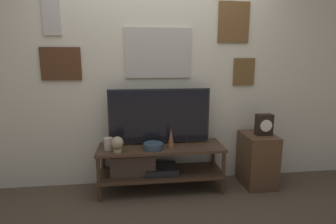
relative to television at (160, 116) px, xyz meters
name	(u,v)px	position (x,y,z in m)	size (l,w,h in m)	color
ground_plane	(164,201)	(0.01, -0.35, -0.84)	(12.00, 12.00, 0.00)	#4C3D2D
wall_back	(158,69)	(0.01, 0.17, 0.52)	(6.40, 0.08, 2.70)	beige
media_console	(151,163)	(-0.11, -0.10, -0.51)	(1.39, 0.44, 0.52)	#422D1E
television	(160,116)	(0.00, 0.00, 0.00)	(1.13, 0.05, 0.63)	black
vase_wide_bowl	(153,146)	(-0.09, -0.17, -0.29)	(0.21, 0.21, 0.07)	#2D4251
vase_slim_bronze	(171,138)	(0.11, -0.16, -0.22)	(0.08, 0.08, 0.22)	brown
candle_jar	(108,144)	(-0.56, -0.13, -0.26)	(0.09, 0.09, 0.13)	#C1B29E
decorative_bust	(117,144)	(-0.46, -0.23, -0.23)	(0.13, 0.13, 0.17)	tan
side_table	(257,159)	(1.14, -0.10, -0.53)	(0.35, 0.44, 0.61)	#513823
mantel_clock	(264,125)	(1.19, -0.12, -0.11)	(0.18, 0.11, 0.24)	black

